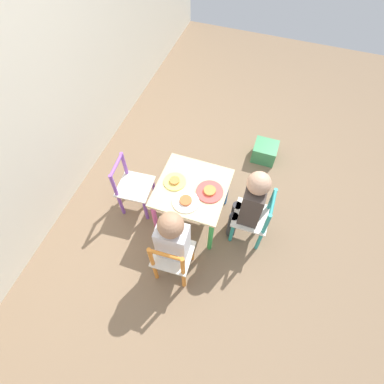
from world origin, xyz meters
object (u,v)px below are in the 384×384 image
(chair_orange, at_px, (172,258))
(child_left, at_px, (174,238))
(chair_teal, at_px, (254,218))
(chair_purple, at_px, (133,187))
(kids_table, at_px, (192,193))
(plate_front, at_px, (210,191))
(storage_bin, at_px, (265,152))
(child_front, at_px, (250,202))
(plate_left, at_px, (186,201))
(plate_back, at_px, (175,181))

(chair_orange, bearing_deg, child_left, -90.00)
(chair_teal, relative_size, chair_purple, 1.00)
(kids_table, bearing_deg, plate_front, -90.00)
(kids_table, xyz_separation_m, plate_front, (-0.00, -0.13, 0.08))
(kids_table, distance_m, chair_teal, 0.50)
(plate_front, distance_m, storage_bin, 0.96)
(chair_purple, height_order, child_left, child_left)
(chair_purple, xyz_separation_m, child_front, (0.04, -0.91, 0.20))
(chair_purple, distance_m, plate_left, 0.53)
(kids_table, height_order, chair_purple, chair_purple)
(plate_left, bearing_deg, chair_teal, -74.27)
(chair_orange, height_order, chair_teal, same)
(child_left, height_order, plate_front, child_left)
(plate_front, bearing_deg, plate_left, 135.00)
(kids_table, bearing_deg, child_front, -89.55)
(chair_purple, xyz_separation_m, plate_front, (0.04, -0.62, 0.19))
(child_front, bearing_deg, child_left, -43.82)
(storage_bin, bearing_deg, chair_teal, -176.46)
(chair_purple, height_order, child_front, child_front)
(child_left, xyz_separation_m, storage_bin, (1.26, -0.41, -0.37))
(chair_orange, relative_size, chair_purple, 1.00)
(child_left, bearing_deg, kids_table, -90.00)
(child_left, distance_m, plate_back, 0.45)
(child_front, distance_m, storage_bin, 0.91)
(plate_front, bearing_deg, chair_orange, 167.36)
(chair_orange, xyz_separation_m, child_left, (0.06, 0.00, 0.19))
(chair_orange, bearing_deg, storage_bin, -110.15)
(chair_orange, height_order, storage_bin, chair_orange)
(plate_left, xyz_separation_m, plate_back, (0.13, 0.13, -0.00))
(child_left, xyz_separation_m, plate_back, (0.43, 0.15, -0.00))
(plate_back, relative_size, storage_bin, 0.76)
(chair_teal, distance_m, plate_back, 0.65)
(chair_teal, distance_m, plate_front, 0.40)
(kids_table, distance_m, chair_orange, 0.50)
(chair_purple, xyz_separation_m, plate_back, (0.04, -0.35, 0.19))
(plate_back, bearing_deg, plate_front, -90.00)
(plate_back, height_order, storage_bin, plate_back)
(kids_table, height_order, child_left, child_left)
(chair_teal, distance_m, child_left, 0.66)
(child_front, height_order, plate_front, child_front)
(plate_left, bearing_deg, chair_purple, 79.26)
(child_front, relative_size, plate_front, 3.95)
(child_left, distance_m, plate_left, 0.29)
(kids_table, bearing_deg, plate_left, 180.00)
(child_front, distance_m, plate_left, 0.45)
(kids_table, height_order, chair_orange, chair_orange)
(plate_left, bearing_deg, storage_bin, -24.24)
(plate_left, distance_m, storage_bin, 1.12)
(chair_orange, xyz_separation_m, storage_bin, (1.32, -0.41, -0.18))
(kids_table, distance_m, child_left, 0.43)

